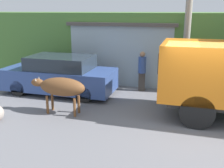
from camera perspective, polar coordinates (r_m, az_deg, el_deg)
ground_plane at (r=8.69m, az=19.04°, el=-8.73°), size 60.00×60.00×0.00m
hillside_embankment at (r=14.42m, az=18.66°, el=7.81°), size 32.00×5.22×3.36m
building_backdrop at (r=13.35m, az=2.97°, el=7.18°), size 5.13×2.70×2.94m
brown_cow at (r=9.10m, az=-11.06°, el=-0.67°), size 2.01×0.64×1.28m
parked_suv at (r=11.42m, az=-11.39°, el=1.85°), size 4.76×1.90×1.63m
pedestrian_on_hill at (r=11.59m, az=6.56°, el=3.19°), size 0.39×0.39×1.76m
utility_pole at (r=11.30m, az=16.33°, el=14.66°), size 0.90×0.27×6.55m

